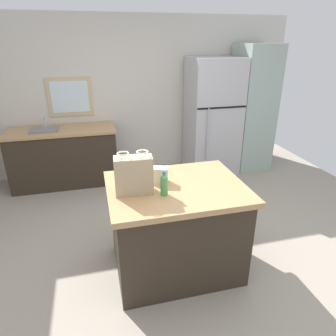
{
  "coord_description": "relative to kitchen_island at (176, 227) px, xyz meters",
  "views": [
    {
      "loc": [
        -0.73,
        -2.45,
        2.13
      ],
      "look_at": [
        -0.06,
        0.21,
        0.96
      ],
      "focal_mm": 32.18,
      "sensor_mm": 36.0,
      "label": 1
    }
  ],
  "objects": [
    {
      "name": "ground",
      "position": [
        0.06,
        0.09,
        -0.46
      ],
      "size": [
        6.3,
        6.3,
        0.0
      ],
      "primitive_type": "plane",
      "color": "#9E9384"
    },
    {
      "name": "back_wall",
      "position": [
        0.04,
        2.69,
        0.8
      ],
      "size": [
        5.25,
        0.13,
        2.51
      ],
      "color": "silver",
      "rests_on": "ground"
    },
    {
      "name": "kitchen_island",
      "position": [
        0.0,
        0.0,
        0.0
      ],
      "size": [
        1.25,
        0.97,
        0.91
      ],
      "color": "#33281E",
      "rests_on": "ground"
    },
    {
      "name": "refrigerator",
      "position": [
        1.27,
        2.26,
        0.48
      ],
      "size": [
        0.82,
        0.75,
        1.89
      ],
      "color": "#B7B7BC",
      "rests_on": "ground"
    },
    {
      "name": "tall_cabinet",
      "position": [
        1.99,
        2.26,
        0.58
      ],
      "size": [
        0.59,
        0.67,
        2.08
      ],
      "color": "#9EB2A8",
      "rests_on": "ground"
    },
    {
      "name": "sink_counter",
      "position": [
        -1.16,
        2.3,
        -0.0
      ],
      "size": [
        1.61,
        0.66,
        1.08
      ],
      "color": "#33281E",
      "rests_on": "ground"
    },
    {
      "name": "shopping_bag",
      "position": [
        -0.39,
        -0.04,
        0.62
      ],
      "size": [
        0.33,
        0.18,
        0.38
      ],
      "color": "tan",
      "rests_on": "kitchen_island"
    },
    {
      "name": "small_box",
      "position": [
        -0.13,
        0.11,
        0.52
      ],
      "size": [
        0.18,
        0.14,
        0.15
      ],
      "primitive_type": "cube",
      "rotation": [
        0.0,
        0.0,
        -0.32
      ],
      "color": "beige",
      "rests_on": "kitchen_island"
    },
    {
      "name": "bottle",
      "position": [
        -0.15,
        -0.14,
        0.55
      ],
      "size": [
        0.06,
        0.06,
        0.22
      ],
      "color": "#4C9956",
      "rests_on": "kitchen_island"
    }
  ]
}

